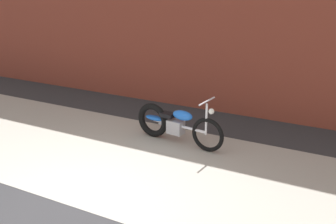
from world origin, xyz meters
TOP-DOWN VIEW (x-y plane):
  - ground_plane at (0.00, 0.00)m, footprint 80.00×80.00m
  - sidewalk_slab at (0.00, 1.75)m, footprint 36.00×3.50m
  - brick_building_wall at (0.00, 5.20)m, footprint 36.00×0.50m
  - motorcycle_blue at (0.24, 2.79)m, footprint 2.00×0.61m

SIDE VIEW (x-z plane):
  - ground_plane at x=0.00m, z-range 0.00..0.00m
  - sidewalk_slab at x=0.00m, z-range 0.00..0.01m
  - motorcycle_blue at x=0.24m, z-range -0.12..0.91m
  - brick_building_wall at x=0.00m, z-range 0.00..4.68m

